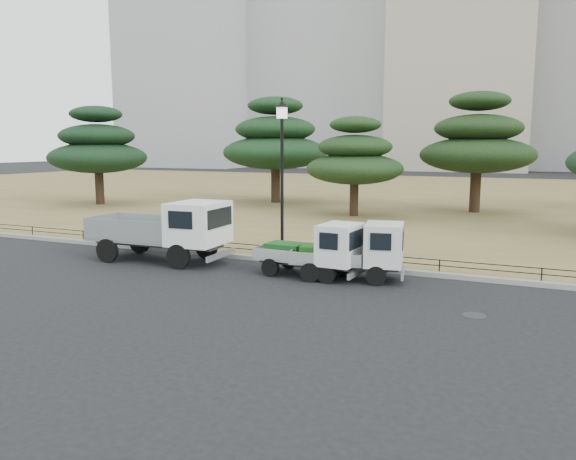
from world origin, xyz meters
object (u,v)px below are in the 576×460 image
at_px(truck_kei_rear, 356,251).
at_px(street_lamp, 282,152).
at_px(truck_kei_front, 316,250).
at_px(tarp_pile, 138,234).
at_px(truck_large, 166,228).

bearing_deg(truck_kei_rear, street_lamp, 142.43).
bearing_deg(truck_kei_front, tarp_pile, 171.06).
distance_m(truck_kei_rear, street_lamp, 4.78).
bearing_deg(street_lamp, truck_kei_front, -42.12).
relative_size(truck_kei_rear, tarp_pile, 2.20).
height_order(truck_kei_front, tarp_pile, truck_kei_front).
height_order(truck_large, tarp_pile, truck_large).
bearing_deg(street_lamp, truck_kei_rear, -26.44).
distance_m(street_lamp, tarp_pile, 7.43).
xyz_separation_m(truck_kei_rear, street_lamp, (-3.32, 1.65, 3.02)).
xyz_separation_m(truck_large, tarp_pile, (-2.85, 1.93, -0.70)).
relative_size(truck_kei_rear, street_lamp, 0.65).
relative_size(truck_large, truck_kei_front, 1.51).
distance_m(truck_kei_front, truck_kei_rear, 1.30).
distance_m(truck_kei_rear, tarp_pile, 10.09).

